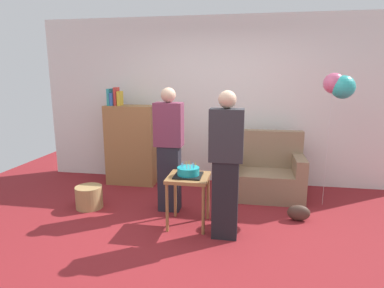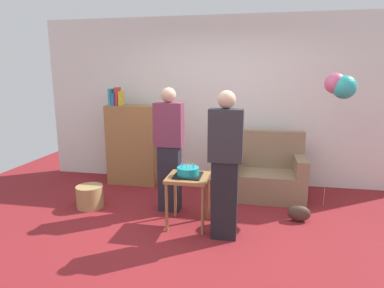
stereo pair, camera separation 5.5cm
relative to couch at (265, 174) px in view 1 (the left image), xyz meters
The scene contains 11 objects.
ground_plane 1.65m from the couch, 118.01° to the right, with size 8.00×8.00×0.00m, color maroon.
wall_back 1.41m from the couch, 140.64° to the left, with size 6.00×0.10×2.70m, color silver.
couch is the anchor object (origin of this frame).
bookshelf 2.20m from the couch, behind, with size 0.80×0.36×1.59m.
side_table 1.51m from the couch, 128.85° to the right, with size 0.48×0.48×0.62m.
birthday_cake 1.53m from the couch, 128.85° to the right, with size 0.32×0.32×0.17m.
person_blowing_candles 1.56m from the couch, 149.20° to the right, with size 0.36×0.22×1.63m.
person_holding_cake 1.54m from the couch, 109.44° to the right, with size 0.36×0.22×1.63m.
wicker_basket 2.54m from the couch, 159.48° to the right, with size 0.36×0.36×0.30m, color #A88451.
handbag 0.93m from the couch, 64.29° to the right, with size 0.28×0.14×0.20m, color #473328.
balloon_bunch 1.59m from the couch, 17.59° to the right, with size 0.39×0.33×1.81m.
Camera 1 is at (0.50, -3.36, 1.79)m, focal length 30.61 mm.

